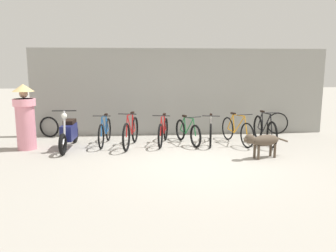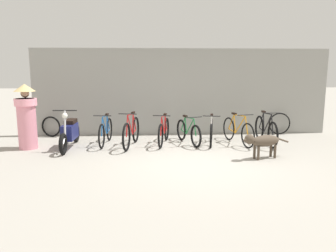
# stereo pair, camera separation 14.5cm
# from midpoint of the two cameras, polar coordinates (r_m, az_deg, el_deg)

# --- Properties ---
(ground_plane) EXTENTS (60.00, 60.00, 0.00)m
(ground_plane) POSITION_cam_midpoint_polar(r_m,az_deg,el_deg) (7.22, 4.63, -6.35)
(ground_plane) COLOR #9E998E
(shop_wall_back) EXTENTS (9.08, 0.20, 2.64)m
(shop_wall_back) POSITION_cam_midpoint_polar(r_m,az_deg,el_deg) (10.21, 1.84, 5.93)
(shop_wall_back) COLOR gray
(shop_wall_back) RESTS_ON ground
(bicycle_0) EXTENTS (0.46, 1.65, 0.84)m
(bicycle_0) POSITION_cam_midpoint_polar(r_m,az_deg,el_deg) (9.01, -11.38, -1.02)
(bicycle_0) COLOR black
(bicycle_0) RESTS_ON ground
(bicycle_1) EXTENTS (0.48, 1.75, 0.93)m
(bicycle_1) POSITION_cam_midpoint_polar(r_m,az_deg,el_deg) (8.66, -6.96, -1.12)
(bicycle_1) COLOR black
(bicycle_1) RESTS_ON ground
(bicycle_2) EXTENTS (0.50, 1.64, 0.84)m
(bicycle_2) POSITION_cam_midpoint_polar(r_m,az_deg,el_deg) (8.90, -1.30, -0.98)
(bicycle_2) COLOR black
(bicycle_2) RESTS_ON ground
(bicycle_3) EXTENTS (0.59, 1.52, 0.79)m
(bicycle_3) POSITION_cam_midpoint_polar(r_m,az_deg,el_deg) (8.95, 2.97, -1.06)
(bicycle_3) COLOR black
(bicycle_3) RESTS_ON ground
(bicycle_4) EXTENTS (0.49, 1.60, 0.82)m
(bicycle_4) POSITION_cam_midpoint_polar(r_m,az_deg,el_deg) (9.05, 6.97, -0.92)
(bicycle_4) COLOR black
(bicycle_4) RESTS_ON ground
(bicycle_5) EXTENTS (0.53, 1.69, 0.86)m
(bicycle_5) POSITION_cam_midpoint_polar(r_m,az_deg,el_deg) (9.12, 11.45, -0.81)
(bicycle_5) COLOR black
(bicycle_5) RESTS_ON ground
(bicycle_6) EXTENTS (0.46, 1.80, 0.91)m
(bicycle_6) POSITION_cam_midpoint_polar(r_m,az_deg,el_deg) (9.34, 16.03, -0.68)
(bicycle_6) COLOR black
(bicycle_6) RESTS_ON ground
(motorcycle) EXTENTS (0.58, 1.90, 1.04)m
(motorcycle) POSITION_cam_midpoint_polar(r_m,az_deg,el_deg) (8.77, -17.31, -1.15)
(motorcycle) COLOR black
(motorcycle) RESTS_ON ground
(stray_dog) EXTENTS (1.20, 0.52, 0.60)m
(stray_dog) POSITION_cam_midpoint_polar(r_m,az_deg,el_deg) (7.73, 15.64, -2.51)
(stray_dog) COLOR #4C3F33
(stray_dog) RESTS_ON ground
(person_in_robes) EXTENTS (0.67, 0.67, 1.65)m
(person_in_robes) POSITION_cam_midpoint_polar(r_m,az_deg,el_deg) (9.01, -24.05, 1.64)
(person_in_robes) COLOR pink
(person_in_robes) RESTS_ON ground
(spare_tire_left) EXTENTS (0.68, 0.07, 0.68)m
(spare_tire_left) POSITION_cam_midpoint_polar(r_m,az_deg,el_deg) (10.84, 18.16, 0.46)
(spare_tire_left) COLOR black
(spare_tire_left) RESTS_ON ground
(spare_tire_right) EXTENTS (0.62, 0.22, 0.63)m
(spare_tire_right) POSITION_cam_midpoint_polar(r_m,az_deg,el_deg) (10.43, -20.36, -0.16)
(spare_tire_right) COLOR black
(spare_tire_right) RESTS_ON ground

